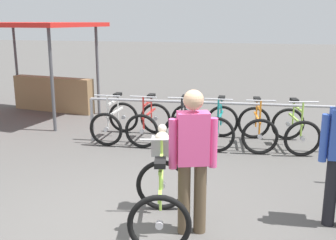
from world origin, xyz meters
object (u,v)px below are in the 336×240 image
(racked_bike_white, at_px, (115,121))
(racked_bike_lime, at_px, (295,129))
(market_stall, at_px, (40,60))
(racked_bike_red, at_px, (149,123))
(featured_bicycle, at_px, (161,186))
(person_with_featured_bike, at_px, (193,156))
(racked_bike_orange, at_px, (257,127))
(racked_bike_black, at_px, (184,124))
(racked_bike_teal, at_px, (220,126))

(racked_bike_white, height_order, racked_bike_lime, same)
(racked_bike_lime, distance_m, market_stall, 6.34)
(racked_bike_red, bearing_deg, featured_bicycle, -70.11)
(racked_bike_lime, bearing_deg, racked_bike_white, -174.98)
(person_with_featured_bike, bearing_deg, racked_bike_orange, 81.36)
(racked_bike_orange, distance_m, market_stall, 5.69)
(racked_bike_red, distance_m, racked_bike_black, 0.70)
(racked_bike_black, height_order, racked_bike_orange, same)
(racked_bike_black, bearing_deg, racked_bike_orange, 5.02)
(racked_bike_black, bearing_deg, person_with_featured_bike, -75.78)
(racked_bike_teal, distance_m, racked_bike_orange, 0.70)
(racked_bike_orange, bearing_deg, racked_bike_lime, 5.02)
(racked_bike_lime, xyz_separation_m, person_with_featured_bike, (-1.23, -3.58, 0.54))
(racked_bike_orange, bearing_deg, racked_bike_white, -174.98)
(racked_bike_white, relative_size, racked_bike_orange, 0.97)
(racked_bike_lime, height_order, person_with_featured_bike, person_with_featured_bike)
(racked_bike_black, distance_m, market_stall, 4.42)
(racked_bike_teal, bearing_deg, market_stall, 163.00)
(featured_bicycle, distance_m, market_stall, 6.66)
(racked_bike_teal, height_order, featured_bicycle, featured_bicycle)
(racked_bike_white, height_order, racked_bike_black, same)
(person_with_featured_bike, bearing_deg, market_stall, 134.92)
(person_with_featured_bike, bearing_deg, featured_bicycle, 167.40)
(racked_bike_teal, relative_size, market_stall, 0.33)
(racked_bike_teal, bearing_deg, racked_bike_lime, 5.02)
(racked_bike_lime, height_order, market_stall, market_stall)
(racked_bike_red, height_order, racked_bike_orange, same)
(racked_bike_red, xyz_separation_m, market_stall, (-3.33, 1.57, 1.03))
(racked_bike_red, height_order, racked_bike_black, same)
(featured_bicycle, relative_size, person_with_featured_bike, 0.76)
(racked_bike_orange, height_order, person_with_featured_bike, person_with_featured_bike)
(racked_bike_teal, xyz_separation_m, person_with_featured_bike, (0.16, -3.46, 0.54))
(racked_bike_teal, bearing_deg, featured_bicycle, -93.72)
(racked_bike_red, relative_size, racked_bike_black, 0.96)
(racked_bike_white, relative_size, featured_bicycle, 0.91)
(racked_bike_white, xyz_separation_m, market_stall, (-2.63, 1.63, 1.03))
(featured_bicycle, bearing_deg, racked_bike_white, 120.44)
(racked_bike_lime, bearing_deg, featured_bicycle, -114.80)
(market_stall, bearing_deg, racked_bike_red, -25.20)
(racked_bike_teal, height_order, market_stall, market_stall)
(racked_bike_black, height_order, featured_bicycle, featured_bicycle)
(racked_bike_white, distance_m, racked_bike_black, 1.40)
(racked_bike_red, bearing_deg, racked_bike_orange, 5.02)
(person_with_featured_bike, height_order, market_stall, market_stall)
(racked_bike_lime, height_order, featured_bicycle, featured_bicycle)
(racked_bike_lime, distance_m, featured_bicycle, 3.85)
(racked_bike_black, distance_m, person_with_featured_bike, 3.54)
(person_with_featured_bike, xyz_separation_m, market_stall, (-4.89, 4.90, 0.49))
(racked_bike_teal, xyz_separation_m, market_stall, (-4.72, 1.44, 1.03))
(person_with_featured_bike, bearing_deg, racked_bike_black, 104.22)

